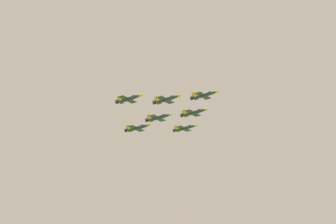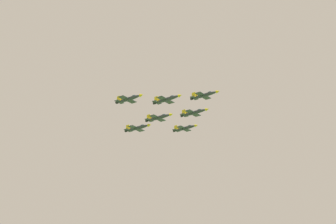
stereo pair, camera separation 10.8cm
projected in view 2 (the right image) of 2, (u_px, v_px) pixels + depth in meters
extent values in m
ellipsoid|color=#2D3338|center=(204.00, 95.00, 267.66)|extent=(14.31, 4.45, 1.83)
cone|color=gold|center=(218.00, 91.00, 263.32)|extent=(2.09, 1.87, 1.55)
ellipsoid|color=#334751|center=(210.00, 92.00, 266.20)|extent=(2.65, 1.80, 1.07)
cube|color=#2D3338|center=(203.00, 96.00, 268.02)|extent=(5.09, 10.58, 0.18)
cube|color=gold|center=(208.00, 99.00, 271.46)|extent=(3.01, 1.24, 0.22)
cube|color=gold|center=(198.00, 93.00, 264.61)|extent=(3.01, 1.24, 0.22)
cube|color=#2D3338|center=(194.00, 98.00, 270.94)|extent=(3.10, 5.20, 0.18)
cube|color=gold|center=(196.00, 96.00, 271.96)|extent=(2.04, 0.62, 2.64)
cube|color=gold|center=(194.00, 95.00, 270.59)|extent=(2.04, 0.62, 2.64)
cylinder|color=black|center=(192.00, 99.00, 271.79)|extent=(1.24, 1.45, 1.28)
ellipsoid|color=#2D3338|center=(194.00, 113.00, 283.72)|extent=(14.86, 4.60, 1.90)
cone|color=gold|center=(207.00, 109.00, 279.21)|extent=(2.16, 1.94, 1.61)
ellipsoid|color=#334751|center=(199.00, 110.00, 282.20)|extent=(2.75, 1.87, 1.11)
cube|color=#2D3338|center=(193.00, 113.00, 284.08)|extent=(5.27, 10.99, 0.19)
cube|color=gold|center=(198.00, 116.00, 287.67)|extent=(3.12, 1.29, 0.23)
cube|color=gold|center=(188.00, 110.00, 280.54)|extent=(3.12, 1.29, 0.23)
cube|color=#2D3338|center=(184.00, 115.00, 287.12)|extent=(3.22, 5.40, 0.19)
cube|color=gold|center=(186.00, 113.00, 288.17)|extent=(2.12, 0.64, 2.74)
cube|color=gold|center=(184.00, 112.00, 286.75)|extent=(2.12, 0.64, 2.74)
cylinder|color=black|center=(182.00, 116.00, 287.99)|extent=(1.28, 1.50, 1.33)
ellipsoid|color=#2D3338|center=(167.00, 99.00, 265.41)|extent=(14.80, 4.86, 1.89)
cone|color=gold|center=(180.00, 95.00, 260.79)|extent=(2.18, 1.96, 1.61)
ellipsoid|color=#334751|center=(172.00, 97.00, 263.85)|extent=(2.76, 1.91, 1.10)
cube|color=#2D3338|center=(166.00, 100.00, 265.78)|extent=(5.44, 10.98, 0.19)
cube|color=gold|center=(171.00, 103.00, 269.30)|extent=(3.12, 1.34, 0.23)
cube|color=gold|center=(160.00, 97.00, 262.30)|extent=(3.12, 1.34, 0.23)
cube|color=#2D3338|center=(157.00, 102.00, 268.88)|extent=(3.30, 5.42, 0.19)
cube|color=gold|center=(159.00, 100.00, 269.92)|extent=(2.11, 0.68, 2.73)
cube|color=gold|center=(156.00, 99.00, 268.52)|extent=(2.11, 0.68, 2.73)
cylinder|color=black|center=(154.00, 103.00, 269.78)|extent=(1.30, 1.51, 1.33)
ellipsoid|color=#2D3338|center=(185.00, 128.00, 299.77)|extent=(14.07, 4.55, 1.80)
cone|color=gold|center=(197.00, 125.00, 295.42)|extent=(2.07, 1.86, 1.53)
ellipsoid|color=#334751|center=(189.00, 126.00, 298.30)|extent=(2.62, 1.80, 1.05)
cube|color=#2D3338|center=(184.00, 129.00, 300.13)|extent=(5.13, 10.43, 0.18)
cube|color=gold|center=(189.00, 131.00, 303.49)|extent=(2.96, 1.26, 0.22)
cube|color=gold|center=(179.00, 126.00, 296.80)|extent=(2.96, 1.26, 0.22)
cube|color=#2D3338|center=(176.00, 130.00, 303.05)|extent=(3.11, 5.14, 0.18)
cube|color=gold|center=(178.00, 129.00, 304.05)|extent=(2.01, 0.63, 2.60)
cube|color=gold|center=(176.00, 128.00, 302.71)|extent=(2.01, 0.63, 2.60)
cylinder|color=black|center=(174.00, 131.00, 303.90)|extent=(1.23, 1.43, 1.26)
ellipsoid|color=#2D3338|center=(129.00, 99.00, 264.07)|extent=(14.61, 4.69, 1.87)
cone|color=gold|center=(142.00, 95.00, 259.56)|extent=(2.14, 1.92, 1.59)
ellipsoid|color=#334751|center=(134.00, 96.00, 262.55)|extent=(2.72, 1.86, 1.09)
cube|color=#2D3338|center=(128.00, 100.00, 264.43)|extent=(5.30, 10.82, 0.19)
cube|color=gold|center=(134.00, 102.00, 267.93)|extent=(3.07, 1.30, 0.22)
cube|color=gold|center=(121.00, 96.00, 260.98)|extent=(3.07, 1.30, 0.22)
cube|color=#2D3338|center=(119.00, 102.00, 267.46)|extent=(3.22, 5.33, 0.19)
cube|color=gold|center=(121.00, 100.00, 268.49)|extent=(2.08, 0.65, 2.70)
cube|color=gold|center=(119.00, 99.00, 267.10)|extent=(2.08, 0.65, 2.70)
cylinder|color=black|center=(117.00, 103.00, 268.34)|extent=(1.27, 1.49, 1.31)
ellipsoid|color=#2D3338|center=(159.00, 118.00, 281.27)|extent=(14.82, 4.45, 1.89)
cone|color=gold|center=(171.00, 114.00, 276.84)|extent=(2.15, 1.92, 1.61)
ellipsoid|color=#334751|center=(164.00, 115.00, 279.78)|extent=(2.73, 1.84, 1.10)
cube|color=#2D3338|center=(157.00, 118.00, 281.63)|extent=(5.16, 10.94, 0.19)
cube|color=gold|center=(163.00, 121.00, 285.23)|extent=(3.11, 1.26, 0.23)
cube|color=gold|center=(152.00, 115.00, 278.07)|extent=(3.11, 1.26, 0.23)
cube|color=#2D3338|center=(149.00, 120.00, 284.61)|extent=(3.16, 5.37, 0.19)
cube|color=gold|center=(151.00, 118.00, 285.67)|extent=(2.11, 0.62, 2.73)
cube|color=gold|center=(149.00, 117.00, 284.24)|extent=(2.11, 0.62, 2.73)
cylinder|color=black|center=(147.00, 121.00, 285.48)|extent=(1.27, 1.49, 1.32)
ellipsoid|color=#2D3338|center=(137.00, 128.00, 288.08)|extent=(14.87, 4.38, 1.90)
cone|color=gold|center=(150.00, 125.00, 283.68)|extent=(2.14, 1.91, 1.61)
ellipsoid|color=#334751|center=(142.00, 126.00, 286.61)|extent=(2.73, 1.83, 1.11)
cube|color=#2D3338|center=(136.00, 129.00, 288.44)|extent=(5.12, 10.96, 0.19)
cube|color=gold|center=(142.00, 131.00, 292.06)|extent=(3.12, 1.24, 0.23)
cube|color=gold|center=(131.00, 126.00, 284.86)|extent=(3.12, 1.24, 0.23)
cube|color=#2D3338|center=(128.00, 130.00, 291.41)|extent=(3.15, 5.38, 0.19)
cube|color=gold|center=(130.00, 128.00, 292.47)|extent=(2.12, 0.61, 2.74)
cube|color=gold|center=(128.00, 127.00, 291.03)|extent=(2.12, 0.61, 2.74)
cylinder|color=black|center=(126.00, 131.00, 292.27)|extent=(1.26, 1.49, 1.33)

